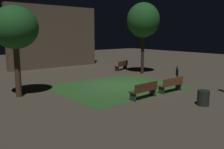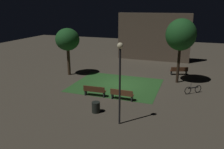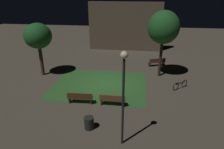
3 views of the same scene
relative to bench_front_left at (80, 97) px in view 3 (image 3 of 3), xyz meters
The scene contains 11 objects.
ground_plane 3.61m from the bench_front_left, 71.08° to the left, with size 60.00×60.00×0.00m, color #4C4438.
grass_lawn 3.27m from the bench_front_left, 75.82° to the left, with size 7.86×6.40×0.01m, color #2D6028.
bench_front_left is the anchor object (origin of this frame).
bench_near_trees 2.32m from the bench_front_left, ahead, with size 1.80×0.50×0.88m.
bench_path_side 10.45m from the bench_front_left, 54.89° to the left, with size 1.86×1.05×0.88m.
tree_right_canopy 7.59m from the bench_front_left, 136.92° to the left, with size 2.45×2.45×4.91m.
tree_tall_center 9.35m from the bench_front_left, 44.36° to the left, with size 2.75×2.75×6.01m.
lamp_post_plaza_east 5.73m from the bench_front_left, 47.91° to the right, with size 0.36×0.36×5.09m.
trash_bin 2.96m from the bench_front_left, 64.34° to the right, with size 0.57×0.57×0.75m, color black.
bicycle 8.22m from the bench_front_left, 23.97° to the left, with size 1.34×1.16×0.93m.
building_wall_backdrop 14.92m from the bench_front_left, 81.76° to the left, with size 9.48×0.80×6.19m, color brown.
Camera 3 is at (2.70, -15.41, 7.52)m, focal length 31.97 mm.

